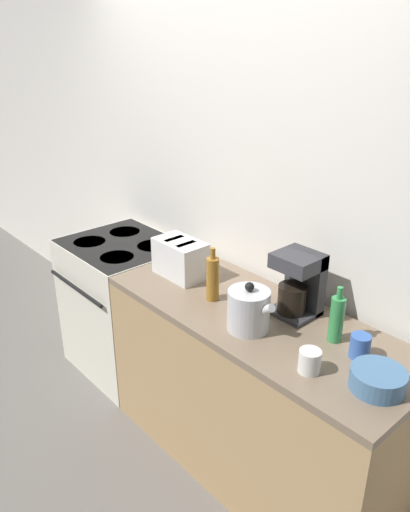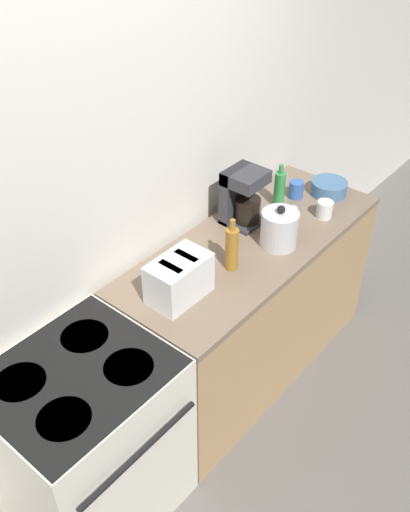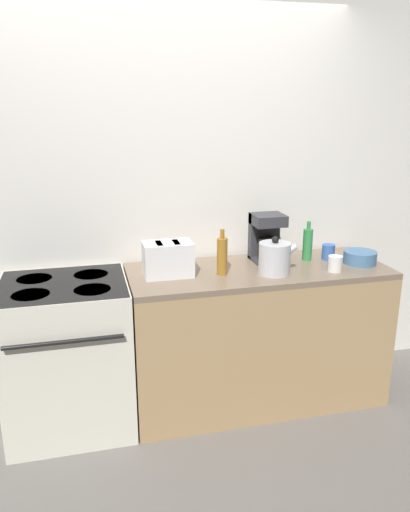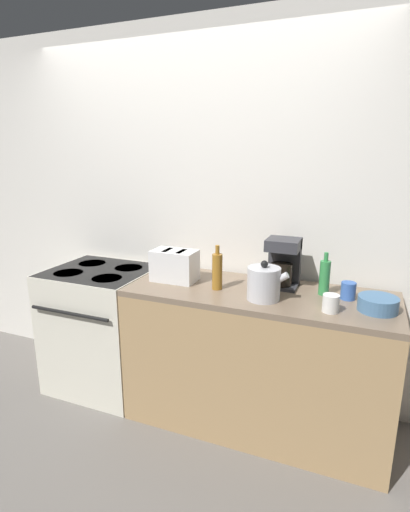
# 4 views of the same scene
# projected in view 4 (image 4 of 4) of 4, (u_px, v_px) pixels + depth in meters

# --- Properties ---
(ground_plane) EXTENTS (12.00, 12.00, 0.00)m
(ground_plane) POSITION_uv_depth(u_px,v_px,m) (155.00, 427.00, 2.60)
(ground_plane) COLOR slate
(wall_back) EXTENTS (8.00, 0.05, 2.60)m
(wall_back) POSITION_uv_depth(u_px,v_px,m) (196.00, 214.00, 2.89)
(wall_back) COLOR silver
(wall_back) RESTS_ON ground_plane
(stove) EXTENTS (0.72, 0.68, 0.91)m
(stove) POSITION_uv_depth(u_px,v_px,m) (103.00, 327.00, 2.99)
(stove) COLOR silver
(stove) RESTS_ON ground_plane
(counter_block) EXTENTS (1.62, 0.63, 0.91)m
(counter_block) POSITION_uv_depth(u_px,v_px,m) (256.00, 358.00, 2.56)
(counter_block) COLOR tan
(counter_block) RESTS_ON ground_plane
(kettle) EXTENTS (0.24, 0.19, 0.23)m
(kettle) POSITION_uv_depth(u_px,v_px,m) (264.00, 283.00, 2.29)
(kettle) COLOR silver
(kettle) RESTS_ON counter_block
(toaster) EXTENTS (0.29, 0.18, 0.20)m
(toaster) POSITION_uv_depth(u_px,v_px,m) (175.00, 265.00, 2.62)
(toaster) COLOR white
(toaster) RESTS_ON counter_block
(coffee_maker) EXTENTS (0.20, 0.19, 0.31)m
(coffee_maker) POSITION_uv_depth(u_px,v_px,m) (283.00, 262.00, 2.51)
(coffee_maker) COLOR #333338
(coffee_maker) RESTS_ON counter_block
(bottle_amber) EXTENTS (0.06, 0.06, 0.28)m
(bottle_amber) POSITION_uv_depth(u_px,v_px,m) (217.00, 271.00, 2.46)
(bottle_amber) COLOR #9E6B23
(bottle_amber) RESTS_ON counter_block
(bottle_green) EXTENTS (0.06, 0.06, 0.26)m
(bottle_green) POSITION_uv_depth(u_px,v_px,m) (325.00, 277.00, 2.36)
(bottle_green) COLOR #338C47
(bottle_green) RESTS_ON counter_block
(cup_blue) EXTENTS (0.08, 0.08, 0.10)m
(cup_blue) POSITION_uv_depth(u_px,v_px,m) (348.00, 291.00, 2.30)
(cup_blue) COLOR #3860B2
(cup_blue) RESTS_ON counter_block
(cup_white) EXTENTS (0.09, 0.09, 0.10)m
(cup_white) POSITION_uv_depth(u_px,v_px,m) (331.00, 303.00, 2.12)
(cup_white) COLOR white
(cup_white) RESTS_ON counter_block
(bowl) EXTENTS (0.21, 0.21, 0.08)m
(bowl) POSITION_uv_depth(u_px,v_px,m) (378.00, 304.00, 2.14)
(bowl) COLOR teal
(bowl) RESTS_ON counter_block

